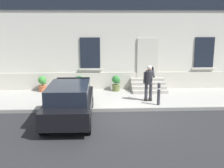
{
  "coord_description": "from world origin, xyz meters",
  "views": [
    {
      "loc": [
        -0.72,
        -10.74,
        3.86
      ],
      "look_at": [
        -0.15,
        1.6,
        1.1
      ],
      "focal_mm": 44.44,
      "sensor_mm": 36.0,
      "label": 1
    }
  ],
  "objects_px": {
    "hatchback_car_black": "(69,102)",
    "bollard_far_left": "(75,94)",
    "planter_cream": "(79,83)",
    "bollard_near_person": "(159,93)",
    "person_on_phone": "(149,81)",
    "planter_terracotta": "(43,83)",
    "planter_olive": "(116,83)"
  },
  "relations": [
    {
      "from": "bollard_far_left",
      "to": "planter_olive",
      "type": "bearing_deg",
      "value": 53.97
    },
    {
      "from": "hatchback_car_black",
      "to": "bollard_far_left",
      "type": "relative_size",
      "value": 3.9
    },
    {
      "from": "planter_terracotta",
      "to": "planter_olive",
      "type": "height_order",
      "value": "same"
    },
    {
      "from": "hatchback_car_black",
      "to": "planter_olive",
      "type": "distance_m",
      "value": 4.76
    },
    {
      "from": "bollard_near_person",
      "to": "planter_terracotta",
      "type": "xyz_separation_m",
      "value": [
        -5.8,
        2.8,
        -0.11
      ]
    },
    {
      "from": "hatchback_car_black",
      "to": "planter_cream",
      "type": "distance_m",
      "value": 4.25
    },
    {
      "from": "person_on_phone",
      "to": "planter_olive",
      "type": "relative_size",
      "value": 2.03
    },
    {
      "from": "bollard_near_person",
      "to": "planter_cream",
      "type": "relative_size",
      "value": 1.22
    },
    {
      "from": "person_on_phone",
      "to": "planter_terracotta",
      "type": "relative_size",
      "value": 2.03
    },
    {
      "from": "bollard_far_left",
      "to": "person_on_phone",
      "type": "height_order",
      "value": "person_on_phone"
    },
    {
      "from": "bollard_near_person",
      "to": "planter_cream",
      "type": "bearing_deg",
      "value": 144.04
    },
    {
      "from": "hatchback_car_black",
      "to": "bollard_near_person",
      "type": "xyz_separation_m",
      "value": [
        3.89,
        1.5,
        -0.08
      ]
    },
    {
      "from": "planter_cream",
      "to": "bollard_near_person",
      "type": "bearing_deg",
      "value": -35.96
    },
    {
      "from": "bollard_near_person",
      "to": "person_on_phone",
      "type": "relative_size",
      "value": 0.6
    },
    {
      "from": "bollard_near_person",
      "to": "bollard_far_left",
      "type": "bearing_deg",
      "value": 180.0
    },
    {
      "from": "bollard_far_left",
      "to": "planter_cream",
      "type": "distance_m",
      "value": 2.75
    },
    {
      "from": "hatchback_car_black",
      "to": "bollard_far_left",
      "type": "height_order",
      "value": "hatchback_car_black"
    },
    {
      "from": "bollard_near_person",
      "to": "planter_olive",
      "type": "distance_m",
      "value": 3.29
    },
    {
      "from": "person_on_phone",
      "to": "planter_terracotta",
      "type": "distance_m",
      "value": 5.87
    },
    {
      "from": "person_on_phone",
      "to": "planter_cream",
      "type": "bearing_deg",
      "value": 155.59
    },
    {
      "from": "bollard_far_left",
      "to": "planter_cream",
      "type": "relative_size",
      "value": 1.22
    },
    {
      "from": "person_on_phone",
      "to": "planter_cream",
      "type": "height_order",
      "value": "person_on_phone"
    },
    {
      "from": "person_on_phone",
      "to": "planter_olive",
      "type": "xyz_separation_m",
      "value": [
        -1.43,
        2.1,
        -0.55
      ]
    },
    {
      "from": "bollard_near_person",
      "to": "planter_cream",
      "type": "height_order",
      "value": "bollard_near_person"
    },
    {
      "from": "bollard_far_left",
      "to": "person_on_phone",
      "type": "distance_m",
      "value": 3.53
    },
    {
      "from": "bollard_near_person",
      "to": "person_on_phone",
      "type": "height_order",
      "value": "person_on_phone"
    },
    {
      "from": "planter_olive",
      "to": "person_on_phone",
      "type": "bearing_deg",
      "value": -55.8
    },
    {
      "from": "person_on_phone",
      "to": "planter_olive",
      "type": "height_order",
      "value": "person_on_phone"
    },
    {
      "from": "person_on_phone",
      "to": "planter_terracotta",
      "type": "bearing_deg",
      "value": 165.41
    },
    {
      "from": "bollard_far_left",
      "to": "planter_olive",
      "type": "height_order",
      "value": "bollard_far_left"
    },
    {
      "from": "bollard_far_left",
      "to": "planter_terracotta",
      "type": "xyz_separation_m",
      "value": [
        -2.01,
        2.8,
        -0.11
      ]
    },
    {
      "from": "bollard_far_left",
      "to": "hatchback_car_black",
      "type": "bearing_deg",
      "value": -93.88
    }
  ]
}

